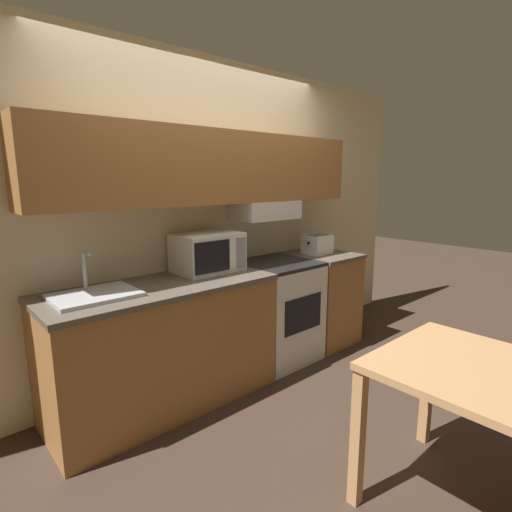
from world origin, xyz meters
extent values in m
plane|color=#3D2D23|center=(0.00, 0.00, 0.00)|extent=(16.00, 16.00, 0.00)
cube|color=beige|center=(0.00, 0.03, 1.27)|extent=(5.19, 0.05, 2.55)
cube|color=#A36B38|center=(0.00, -0.16, 1.68)|extent=(2.79, 0.32, 0.55)
cube|color=white|center=(0.52, -0.16, 1.33)|extent=(0.59, 0.34, 0.16)
cube|color=#A36B38|center=(-0.60, -0.32, 0.43)|extent=(1.59, 0.64, 0.85)
cube|color=brown|center=(-0.60, -0.32, 0.87)|extent=(1.61, 0.66, 0.04)
cube|color=#A36B38|center=(1.12, -0.32, 0.43)|extent=(0.55, 0.64, 0.85)
cube|color=brown|center=(1.12, -0.32, 0.87)|extent=(0.57, 0.66, 0.04)
cube|color=white|center=(0.52, -0.32, 0.43)|extent=(0.63, 0.63, 0.86)
cube|color=black|center=(0.52, -0.32, 0.87)|extent=(0.63, 0.63, 0.03)
cube|color=black|center=(0.52, -0.64, 0.49)|extent=(0.44, 0.01, 0.30)
cylinder|color=black|center=(0.38, -0.44, 0.88)|extent=(0.09, 0.09, 0.01)
cylinder|color=black|center=(0.66, -0.44, 0.88)|extent=(0.09, 0.09, 0.01)
cylinder|color=black|center=(0.38, -0.19, 0.88)|extent=(0.09, 0.09, 0.01)
cylinder|color=black|center=(0.66, -0.19, 0.88)|extent=(0.09, 0.09, 0.01)
cube|color=white|center=(-0.13, -0.21, 1.04)|extent=(0.50, 0.36, 0.30)
cube|color=black|center=(-0.21, -0.39, 1.04)|extent=(0.31, 0.01, 0.23)
cube|color=gray|center=(0.06, -0.39, 1.04)|extent=(0.09, 0.01, 0.23)
cube|color=white|center=(1.08, -0.30, 0.98)|extent=(0.25, 0.21, 0.18)
cube|color=black|center=(0.95, -0.30, 1.00)|extent=(0.01, 0.02, 0.02)
cube|color=black|center=(1.00, -0.30, 1.06)|extent=(0.03, 0.15, 0.01)
cube|color=black|center=(1.06, -0.30, 1.06)|extent=(0.03, 0.15, 0.01)
cube|color=black|center=(1.11, -0.30, 1.06)|extent=(0.03, 0.15, 0.01)
cube|color=black|center=(1.17, -0.30, 1.06)|extent=(0.03, 0.15, 0.01)
cube|color=#B7BABF|center=(-1.05, -0.32, 0.90)|extent=(0.50, 0.38, 0.02)
cube|color=#4C4F54|center=(-1.05, -0.34, 0.90)|extent=(0.42, 0.29, 0.01)
cylinder|color=#B7BABF|center=(-1.05, -0.18, 1.03)|extent=(0.02, 0.02, 0.24)
cylinder|color=#B7BABF|center=(-1.05, -0.24, 1.15)|extent=(0.02, 0.12, 0.02)
cube|color=tan|center=(0.01, -2.15, 0.74)|extent=(0.81, 0.83, 0.04)
cube|color=tan|center=(-0.35, -1.77, 0.36)|extent=(0.06, 0.06, 0.72)
cube|color=tan|center=(0.38, -1.77, 0.36)|extent=(0.06, 0.06, 0.72)
camera|label=1|loc=(-1.88, -2.73, 1.60)|focal=28.00mm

